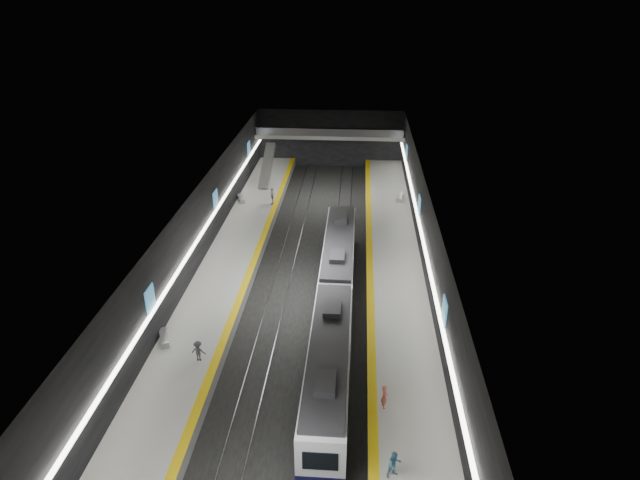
# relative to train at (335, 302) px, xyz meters

# --- Properties ---
(ground) EXTENTS (70.00, 70.00, 0.00)m
(ground) POSITION_rel_train_xyz_m (-2.50, 3.59, -2.20)
(ground) COLOR black
(ground) RESTS_ON ground
(ceiling) EXTENTS (20.00, 70.00, 0.04)m
(ceiling) POSITION_rel_train_xyz_m (-2.50, 3.59, 5.80)
(ceiling) COLOR beige
(ceiling) RESTS_ON wall_left
(wall_left) EXTENTS (0.04, 70.00, 8.00)m
(wall_left) POSITION_rel_train_xyz_m (-12.50, 3.59, 1.80)
(wall_left) COLOR black
(wall_left) RESTS_ON ground
(wall_right) EXTENTS (0.04, 70.00, 8.00)m
(wall_right) POSITION_rel_train_xyz_m (7.50, 3.59, 1.80)
(wall_right) COLOR black
(wall_right) RESTS_ON ground
(wall_back) EXTENTS (20.00, 0.04, 8.00)m
(wall_back) POSITION_rel_train_xyz_m (-2.50, 38.59, 1.80)
(wall_back) COLOR black
(wall_back) RESTS_ON ground
(platform_left) EXTENTS (5.00, 70.00, 1.00)m
(platform_left) POSITION_rel_train_xyz_m (-10.00, 3.59, -1.70)
(platform_left) COLOR slate
(platform_left) RESTS_ON ground
(tile_surface_left) EXTENTS (5.00, 70.00, 0.02)m
(tile_surface_left) POSITION_rel_train_xyz_m (-10.00, 3.59, -1.19)
(tile_surface_left) COLOR #ABACA7
(tile_surface_left) RESTS_ON platform_left
(tactile_strip_left) EXTENTS (0.60, 70.00, 0.02)m
(tactile_strip_left) POSITION_rel_train_xyz_m (-7.80, 3.59, -1.18)
(tactile_strip_left) COLOR #DCB40B
(tactile_strip_left) RESTS_ON platform_left
(platform_right) EXTENTS (5.00, 70.00, 1.00)m
(platform_right) POSITION_rel_train_xyz_m (5.00, 3.59, -1.70)
(platform_right) COLOR slate
(platform_right) RESTS_ON ground
(tile_surface_right) EXTENTS (5.00, 70.00, 0.02)m
(tile_surface_right) POSITION_rel_train_xyz_m (5.00, 3.59, -1.19)
(tile_surface_right) COLOR #ABACA7
(tile_surface_right) RESTS_ON platform_right
(tactile_strip_right) EXTENTS (0.60, 70.00, 0.02)m
(tactile_strip_right) POSITION_rel_train_xyz_m (2.80, 3.59, -1.18)
(tactile_strip_right) COLOR #DCB40B
(tactile_strip_right) RESTS_ON platform_right
(rails) EXTENTS (6.52, 70.00, 0.12)m
(rails) POSITION_rel_train_xyz_m (-2.50, 3.59, -2.14)
(rails) COLOR gray
(rails) RESTS_ON ground
(train) EXTENTS (2.69, 30.04, 3.60)m
(train) POSITION_rel_train_xyz_m (0.00, 0.00, 0.00)
(train) COLOR black
(train) RESTS_ON ground
(ad_posters) EXTENTS (19.94, 53.50, 2.20)m
(ad_posters) POSITION_rel_train_xyz_m (-2.50, 4.59, 2.30)
(ad_posters) COLOR teal
(ad_posters) RESTS_ON wall_left
(cove_light_left) EXTENTS (0.25, 68.60, 0.12)m
(cove_light_left) POSITION_rel_train_xyz_m (-12.30, 3.59, 1.60)
(cove_light_left) COLOR white
(cove_light_left) RESTS_ON wall_left
(cove_light_right) EXTENTS (0.25, 68.60, 0.12)m
(cove_light_right) POSITION_rel_train_xyz_m (7.30, 3.59, 1.60)
(cove_light_right) COLOR white
(cove_light_right) RESTS_ON wall_right
(mezzanine_bridge) EXTENTS (20.00, 3.00, 1.50)m
(mezzanine_bridge) POSITION_rel_train_xyz_m (-2.50, 36.52, 2.84)
(mezzanine_bridge) COLOR gray
(mezzanine_bridge) RESTS_ON wall_left
(escalator) EXTENTS (1.20, 7.50, 3.92)m
(escalator) POSITION_rel_train_xyz_m (-10.00, 29.59, 0.70)
(escalator) COLOR #99999E
(escalator) RESTS_ON platform_left
(bench_left_near) EXTENTS (1.33, 2.08, 0.49)m
(bench_left_near) POSITION_rel_train_xyz_m (-12.00, -4.13, -0.95)
(bench_left_near) COLOR #99999E
(bench_left_near) RESTS_ON platform_left
(bench_left_far) EXTENTS (1.34, 2.13, 0.51)m
(bench_left_far) POSITION_rel_train_xyz_m (-12.00, 22.36, -0.94)
(bench_left_far) COLOR #99999E
(bench_left_far) RESTS_ON platform_left
(bench_right_far) EXTENTS (0.86, 2.13, 0.51)m
(bench_right_far) POSITION_rel_train_xyz_m (6.38, 24.10, -0.94)
(bench_right_far) COLOR #99999E
(bench_right_far) RESTS_ON platform_right
(passenger_right_a) EXTENTS (0.48, 0.65, 1.63)m
(passenger_right_a) POSITION_rel_train_xyz_m (3.47, -9.53, -0.38)
(passenger_right_a) COLOR #CD594C
(passenger_right_a) RESTS_ON platform_right
(passenger_right_b) EXTENTS (0.99, 0.91, 1.63)m
(passenger_right_b) POSITION_rel_train_xyz_m (3.82, -14.49, -0.38)
(passenger_right_b) COLOR teal
(passenger_right_b) RESTS_ON platform_right
(passenger_left_a) EXTENTS (0.63, 1.21, 1.97)m
(passenger_left_a) POSITION_rel_train_xyz_m (-8.15, 21.62, -0.21)
(passenger_left_a) COLOR silver
(passenger_left_a) RESTS_ON platform_left
(passenger_left_b) EXTENTS (1.03, 0.65, 1.53)m
(passenger_left_b) POSITION_rel_train_xyz_m (-8.91, -6.04, -0.43)
(passenger_left_b) COLOR #3F4147
(passenger_left_b) RESTS_ON platform_left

